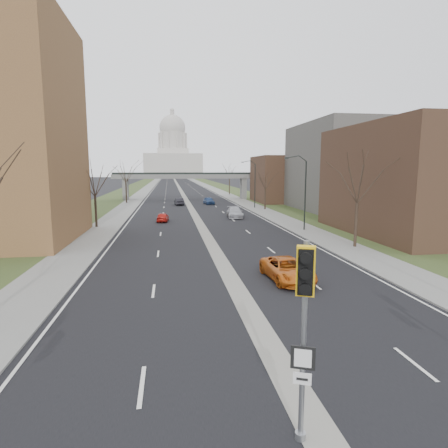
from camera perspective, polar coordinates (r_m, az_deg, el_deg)
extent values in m
plane|color=black|center=(12.87, 12.35, -25.99)|extent=(700.00, 700.00, 0.00)
cube|color=black|center=(160.11, -6.96, 5.72)|extent=(20.00, 600.00, 0.01)
cube|color=gray|center=(160.11, -6.96, 5.72)|extent=(1.20, 600.00, 0.02)
cube|color=gray|center=(160.85, -2.66, 5.80)|extent=(4.00, 600.00, 0.12)
cube|color=gray|center=(160.26, -11.27, 5.64)|extent=(4.00, 600.00, 0.12)
cube|color=#2F401D|center=(161.55, -0.53, 5.82)|extent=(8.00, 600.00, 0.10)
cube|color=#2F401D|center=(160.67, -13.42, 5.58)|extent=(8.00, 600.00, 0.10)
cube|color=#442B20|center=(47.11, 28.22, 5.89)|extent=(16.00, 20.00, 12.00)
cube|color=#5A5852|center=(69.66, 19.16, 8.13)|extent=(18.00, 22.00, 15.00)
cube|color=#442B20|center=(84.03, 9.71, 6.73)|extent=(14.00, 14.00, 10.00)
cube|color=slate|center=(90.58, -14.76, 5.10)|extent=(1.20, 2.50, 5.00)
cube|color=slate|center=(91.79, 2.96, 5.40)|extent=(1.20, 2.50, 5.00)
cube|color=slate|center=(90.00, -5.88, 7.22)|extent=(34.00, 3.00, 1.00)
cube|color=black|center=(89.99, -5.88, 7.67)|extent=(34.00, 0.15, 0.50)
cube|color=#BDB7AD|center=(329.93, -7.75, 8.77)|extent=(48.00, 42.00, 20.00)
cube|color=#BDB7AD|center=(330.25, -7.79, 10.85)|extent=(26.00, 26.00, 5.00)
cylinder|color=#BDB7AD|center=(330.77, -7.83, 12.41)|extent=(22.00, 22.00, 14.00)
sphere|color=#BDB7AD|center=(331.75, -7.86, 14.31)|extent=(22.00, 22.00, 22.00)
cylinder|color=#BDB7AD|center=(333.15, -7.91, 16.27)|extent=(3.60, 3.60, 4.50)
cylinder|color=black|center=(44.87, 12.26, 4.21)|extent=(0.16, 0.16, 8.00)
cube|color=black|center=(44.02, 9.59, 9.87)|extent=(0.45, 0.18, 0.14)
cylinder|color=black|center=(69.77, 4.73, 5.79)|extent=(0.16, 0.16, 8.00)
cube|color=black|center=(69.23, 2.90, 9.38)|extent=(0.45, 0.18, 0.14)
cylinder|color=#382B21|center=(49.02, -18.94, 1.79)|extent=(0.28, 0.28, 3.75)
cylinder|color=#382B21|center=(82.54, -14.67, 4.63)|extent=(0.28, 0.28, 4.25)
cylinder|color=#382B21|center=(36.48, 19.44, -0.16)|extent=(0.28, 0.28, 4.00)
cylinder|color=#382B21|center=(67.29, 6.29, 3.75)|extent=(0.28, 0.28, 3.50)
cylinder|color=#382B21|center=(106.37, 0.84, 5.68)|extent=(0.28, 0.28, 4.25)
cylinder|color=gray|center=(10.39, 12.00, -17.46)|extent=(0.15, 0.15, 5.46)
cylinder|color=gray|center=(11.77, 11.56, -29.06)|extent=(0.29, 0.29, 0.21)
cube|color=#EDB50D|center=(9.16, 12.33, -6.98)|extent=(0.56, 0.55, 1.21)
cube|color=black|center=(10.53, 11.95, -19.01)|extent=(0.60, 0.27, 0.63)
cube|color=silver|center=(10.81, 11.85, -21.73)|extent=(0.46, 0.21, 0.32)
imported|color=red|center=(52.59, -9.32, 1.05)|extent=(1.77, 3.81, 1.26)
imported|color=black|center=(76.41, -6.86, 3.42)|extent=(1.97, 4.52, 1.44)
imported|color=#C45B14|center=(24.97, 9.61, -6.83)|extent=(2.76, 5.40, 1.46)
imported|color=#A5A6AD|center=(56.21, 1.64, 1.77)|extent=(2.48, 5.46, 1.55)
imported|color=navy|center=(77.77, -2.33, 3.58)|extent=(2.25, 4.59, 1.51)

